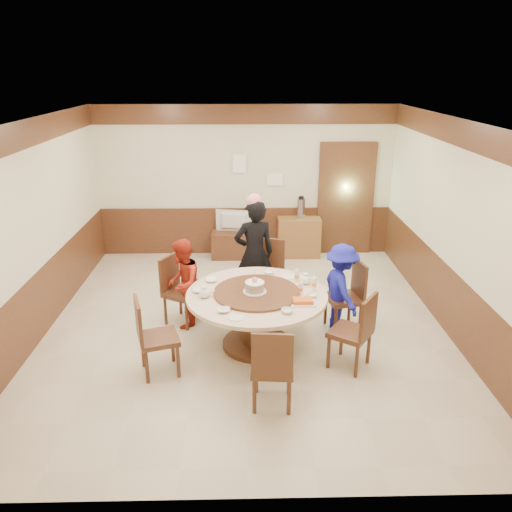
{
  "coord_description": "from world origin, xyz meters",
  "views": [
    {
      "loc": [
        -0.0,
        -6.21,
        3.41
      ],
      "look_at": [
        0.13,
        -0.12,
        1.1
      ],
      "focal_mm": 35.0,
      "sensor_mm": 36.0,
      "label": 1
    }
  ],
  "objects_px": {
    "person_standing": "(254,254)",
    "birthday_cake": "(255,287)",
    "person_blue": "(341,289)",
    "television": "(234,222)",
    "banquet_table": "(257,309)",
    "shrimp_platter": "(303,302)",
    "side_cabinet": "(299,237)",
    "thermos": "(301,208)",
    "person_red": "(183,283)",
    "tv_stand": "(234,244)"
  },
  "relations": [
    {
      "from": "person_standing",
      "to": "birthday_cake",
      "type": "height_order",
      "value": "person_standing"
    },
    {
      "from": "person_blue",
      "to": "television",
      "type": "xyz_separation_m",
      "value": [
        -1.5,
        2.87,
        0.08
      ]
    },
    {
      "from": "person_blue",
      "to": "banquet_table",
      "type": "bearing_deg",
      "value": 95.25
    },
    {
      "from": "person_standing",
      "to": "shrimp_platter",
      "type": "xyz_separation_m",
      "value": [
        0.55,
        -1.52,
        -0.05
      ]
    },
    {
      "from": "person_blue",
      "to": "birthday_cake",
      "type": "height_order",
      "value": "person_blue"
    },
    {
      "from": "television",
      "to": "side_cabinet",
      "type": "xyz_separation_m",
      "value": [
        1.23,
        0.03,
        -0.33
      ]
    },
    {
      "from": "thermos",
      "to": "banquet_table",
      "type": "bearing_deg",
      "value": -105.34
    },
    {
      "from": "person_red",
      "to": "television",
      "type": "distance_m",
      "value": 2.74
    },
    {
      "from": "birthday_cake",
      "to": "thermos",
      "type": "bearing_deg",
      "value": 74.33
    },
    {
      "from": "banquet_table",
      "to": "person_red",
      "type": "xyz_separation_m",
      "value": [
        -1.0,
        0.61,
        0.09
      ]
    },
    {
      "from": "person_standing",
      "to": "thermos",
      "type": "height_order",
      "value": "person_standing"
    },
    {
      "from": "shrimp_platter",
      "to": "television",
      "type": "distance_m",
      "value": 3.69
    },
    {
      "from": "person_standing",
      "to": "birthday_cake",
      "type": "relative_size",
      "value": 5.56
    },
    {
      "from": "banquet_table",
      "to": "person_red",
      "type": "distance_m",
      "value": 1.18
    },
    {
      "from": "birthday_cake",
      "to": "person_standing",
      "type": "bearing_deg",
      "value": 89.16
    },
    {
      "from": "person_standing",
      "to": "side_cabinet",
      "type": "height_order",
      "value": "person_standing"
    },
    {
      "from": "person_standing",
      "to": "tv_stand",
      "type": "height_order",
      "value": "person_standing"
    },
    {
      "from": "tv_stand",
      "to": "television",
      "type": "distance_m",
      "value": 0.45
    },
    {
      "from": "banquet_table",
      "to": "television",
      "type": "distance_m",
      "value": 3.3
    },
    {
      "from": "person_standing",
      "to": "person_red",
      "type": "height_order",
      "value": "person_standing"
    },
    {
      "from": "television",
      "to": "banquet_table",
      "type": "bearing_deg",
      "value": 105.97
    },
    {
      "from": "television",
      "to": "shrimp_platter",
      "type": "bearing_deg",
      "value": 113.92
    },
    {
      "from": "shrimp_platter",
      "to": "tv_stand",
      "type": "bearing_deg",
      "value": 104.1
    },
    {
      "from": "tv_stand",
      "to": "side_cabinet",
      "type": "bearing_deg",
      "value": 1.39
    },
    {
      "from": "banquet_table",
      "to": "person_standing",
      "type": "xyz_separation_m",
      "value": [
        -0.01,
        1.21,
        0.29
      ]
    },
    {
      "from": "side_cabinet",
      "to": "thermos",
      "type": "distance_m",
      "value": 0.57
    },
    {
      "from": "shrimp_platter",
      "to": "thermos",
      "type": "xyz_separation_m",
      "value": [
        0.36,
        3.61,
        0.16
      ]
    },
    {
      "from": "person_blue",
      "to": "shrimp_platter",
      "type": "height_order",
      "value": "person_blue"
    },
    {
      "from": "person_standing",
      "to": "side_cabinet",
      "type": "bearing_deg",
      "value": -126.22
    },
    {
      "from": "television",
      "to": "person_standing",
      "type": "bearing_deg",
      "value": 109.31
    },
    {
      "from": "person_standing",
      "to": "person_blue",
      "type": "distance_m",
      "value": 1.42
    },
    {
      "from": "person_blue",
      "to": "tv_stand",
      "type": "distance_m",
      "value": 3.26
    },
    {
      "from": "banquet_table",
      "to": "side_cabinet",
      "type": "xyz_separation_m",
      "value": [
        0.88,
        3.3,
        -0.16
      ]
    },
    {
      "from": "person_standing",
      "to": "side_cabinet",
      "type": "relative_size",
      "value": 2.06
    },
    {
      "from": "tv_stand",
      "to": "side_cabinet",
      "type": "xyz_separation_m",
      "value": [
        1.23,
        0.03,
        0.12
      ]
    },
    {
      "from": "shrimp_platter",
      "to": "side_cabinet",
      "type": "xyz_separation_m",
      "value": [
        0.34,
        3.61,
        -0.4
      ]
    },
    {
      "from": "banquet_table",
      "to": "birthday_cake",
      "type": "height_order",
      "value": "birthday_cake"
    },
    {
      "from": "person_standing",
      "to": "person_red",
      "type": "relative_size",
      "value": 1.32
    },
    {
      "from": "person_standing",
      "to": "shrimp_platter",
      "type": "bearing_deg",
      "value": 96.88
    },
    {
      "from": "person_standing",
      "to": "person_blue",
      "type": "bearing_deg",
      "value": 131.71
    },
    {
      "from": "television",
      "to": "side_cabinet",
      "type": "distance_m",
      "value": 1.28
    },
    {
      "from": "shrimp_platter",
      "to": "television",
      "type": "xyz_separation_m",
      "value": [
        -0.9,
        3.58,
        -0.07
      ]
    },
    {
      "from": "birthday_cake",
      "to": "person_blue",
      "type": "bearing_deg",
      "value": 19.74
    },
    {
      "from": "person_red",
      "to": "person_blue",
      "type": "relative_size",
      "value": 1.01
    },
    {
      "from": "banquet_table",
      "to": "person_red",
      "type": "height_order",
      "value": "person_red"
    },
    {
      "from": "person_red",
      "to": "birthday_cake",
      "type": "height_order",
      "value": "person_red"
    },
    {
      "from": "person_blue",
      "to": "birthday_cake",
      "type": "distance_m",
      "value": 1.27
    },
    {
      "from": "person_standing",
      "to": "tv_stand",
      "type": "relative_size",
      "value": 1.94
    },
    {
      "from": "person_blue",
      "to": "side_cabinet",
      "type": "xyz_separation_m",
      "value": [
        -0.26,
        2.9,
        -0.25
      ]
    },
    {
      "from": "banquet_table",
      "to": "shrimp_platter",
      "type": "bearing_deg",
      "value": -29.24
    }
  ]
}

